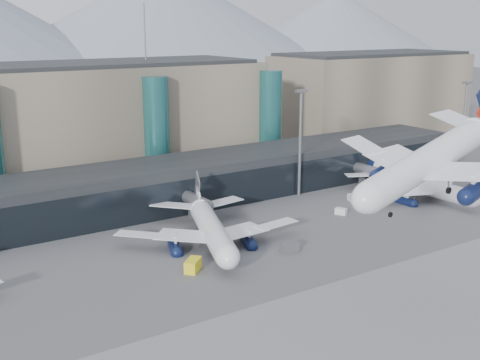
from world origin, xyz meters
The scene contains 17 objects.
ground centered at (0.00, 0.00, 0.00)m, with size 900.00×900.00×0.00m, color #515154.
runway_strip centered at (0.00, -15.00, 0.02)m, with size 400.00×40.00×0.04m, color slate.
runway_markings centered at (0.00, -15.00, 0.05)m, with size 128.00×1.00×0.02m.
concourse centered at (-0.02, 57.73, 4.97)m, with size 170.00×27.00×10.00m.
terminal_main centered at (-25.00, 90.00, 15.44)m, with size 130.00×30.00×31.00m.
terminal_east centered at (95.00, 90.00, 15.44)m, with size 70.00×30.00×31.00m.
teal_towers centered at (-14.99, 74.01, 14.01)m, with size 116.40×19.40×46.00m.
lightmast_mid centered at (30.00, 48.00, 14.42)m, with size 3.00×1.20×25.60m.
lightmast_right centered at (80.00, 40.00, 14.42)m, with size 3.00×1.20×25.60m.
hero_jet centered at (7.73, -9.95, 24.30)m, with size 35.75×35.58×11.58m.
jet_parked_mid centered at (-4.27, 32.43, 4.56)m, with size 35.28×37.53×12.07m.
jet_parked_right centered at (52.70, 32.42, 4.28)m, with size 35.13×34.12×11.31m.
veh_c centered at (5.31, 19.57, 0.89)m, with size 3.22×1.70×1.79m, color #4C4D52.
veh_d centered at (37.51, 37.38, 0.76)m, with size 2.65×1.42×1.52m, color silver.
veh_e centered at (59.98, 31.37, 0.95)m, with size 3.35×1.90×1.90m, color yellow.
veh_g centered at (28.35, 31.13, 0.71)m, with size 2.43×1.42×1.42m, color silver.
veh_h centered at (-13.76, 21.52, 1.04)m, with size 3.76×1.98×2.08m, color yellow.
Camera 1 is at (-58.55, -61.87, 40.49)m, focal length 45.00 mm.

